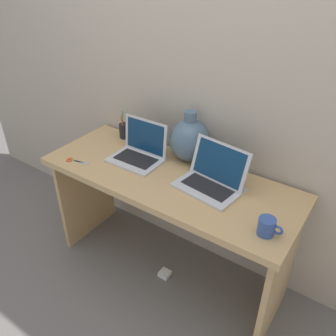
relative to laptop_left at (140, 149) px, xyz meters
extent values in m
plane|color=slate|center=(0.25, -0.07, -0.82)|extent=(6.00, 6.00, 0.00)
cube|color=#BCAD99|center=(0.25, 0.26, 0.38)|extent=(4.40, 0.04, 2.40)
cube|color=tan|center=(0.25, -0.07, -0.08)|extent=(1.49, 0.57, 0.04)
cube|color=tan|center=(-0.46, -0.07, -0.46)|extent=(0.03, 0.48, 0.72)
cube|color=tan|center=(0.95, -0.07, -0.46)|extent=(0.03, 0.48, 0.72)
cube|color=silver|center=(0.00, -0.05, -0.05)|extent=(0.31, 0.23, 0.01)
cube|color=black|center=(0.00, -0.05, -0.04)|extent=(0.24, 0.14, 0.00)
cube|color=silver|center=(0.00, 0.06, 0.06)|extent=(0.31, 0.03, 0.21)
cube|color=navy|center=(0.00, 0.06, 0.06)|extent=(0.27, 0.03, 0.19)
cube|color=silver|center=(0.49, -0.05, -0.05)|extent=(0.36, 0.28, 0.01)
cube|color=black|center=(0.49, -0.05, -0.04)|extent=(0.28, 0.18, 0.00)
cube|color=silver|center=(0.51, 0.04, 0.06)|extent=(0.34, 0.12, 0.21)
cube|color=navy|center=(0.51, 0.04, 0.06)|extent=(0.30, 0.10, 0.19)
ellipsoid|color=slate|center=(0.25, 0.16, 0.07)|extent=(0.24, 0.24, 0.25)
cylinder|color=slate|center=(0.25, 0.16, 0.21)|extent=(0.07, 0.07, 0.06)
cylinder|color=#335199|center=(0.87, -0.21, -0.02)|extent=(0.08, 0.08, 0.08)
torus|color=#335199|center=(0.92, -0.21, -0.01)|extent=(0.05, 0.01, 0.05)
cylinder|color=black|center=(-0.25, 0.15, -0.01)|extent=(0.07, 0.07, 0.10)
cylinder|color=orange|center=(-0.25, 0.14, 0.04)|extent=(0.03, 0.01, 0.13)
cylinder|color=#4CA566|center=(-0.27, 0.15, 0.05)|extent=(0.01, 0.03, 0.16)
cube|color=#B7B7BC|center=(-0.26, -0.24, -0.06)|extent=(0.10, 0.04, 0.00)
cube|color=#B7B7BC|center=(-0.26, -0.25, -0.06)|extent=(0.10, 0.03, 0.00)
torus|color=orange|center=(-0.33, -0.27, -0.06)|extent=(0.03, 0.04, 0.01)
torus|color=orange|center=(-0.34, -0.26, -0.06)|extent=(0.03, 0.03, 0.01)
cube|color=white|center=(0.26, -0.13, -0.80)|extent=(0.07, 0.07, 0.03)
camera|label=1|loc=(1.18, -1.42, 1.03)|focal=37.59mm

